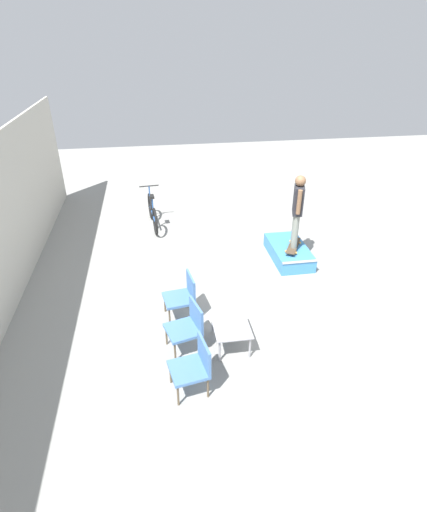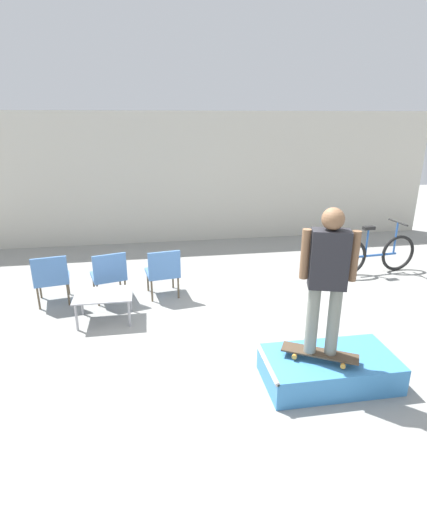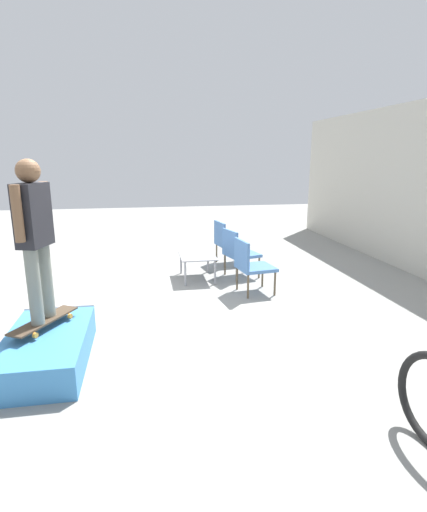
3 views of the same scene
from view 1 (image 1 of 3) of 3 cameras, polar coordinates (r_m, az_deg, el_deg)
The scene contains 9 objects.
ground_plane at distance 8.45m, azimuth 8.70°, elevation -4.04°, with size 24.00×24.00×0.00m, color gray.
skate_ramp_box at distance 9.37m, azimuth 10.68°, elevation 0.55°, with size 1.49×0.78×0.35m.
skateboard_on_ramp at distance 9.15m, azimuth 11.33°, elevation 1.46°, with size 0.82×0.58×0.07m.
person_skater at distance 8.75m, azimuth 11.94°, elevation 6.98°, with size 0.55×0.30×1.61m.
coffee_table at distance 6.69m, azimuth 2.47°, elevation -9.98°, with size 0.83×0.59×0.42m.
patio_chair_left at distance 5.91m, azimuth -2.78°, elevation -15.22°, with size 0.60×0.60×0.84m.
patio_chair_center at distance 6.57m, azimuth -3.70°, elevation -9.81°, with size 0.64×0.64×0.84m.
patio_chair_right at distance 7.26m, azimuth -4.38°, elevation -5.49°, with size 0.59×0.59×0.84m.
bicycle at distance 10.84m, azimuth -8.70°, elevation 6.13°, with size 1.79×0.52×1.00m.
Camera 1 is at (-6.67, 2.35, 4.63)m, focal length 28.00 mm.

